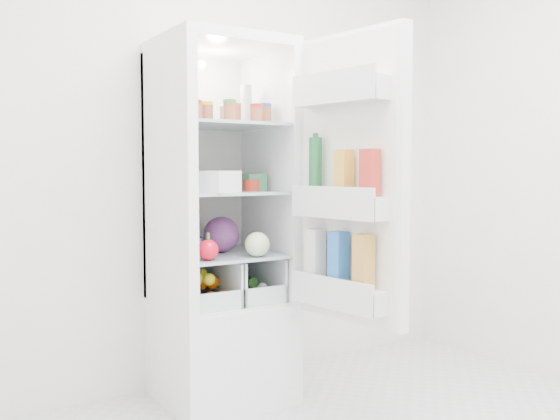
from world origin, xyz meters
TOP-DOWN VIEW (x-y plane):
  - room_walls at (0.00, 0.00)m, footprint 3.02×3.02m
  - refrigerator at (-0.20, 1.25)m, footprint 0.60×0.60m
  - shelf_low at (-0.20, 1.19)m, footprint 0.49×0.53m
  - shelf_mid at (-0.20, 1.19)m, footprint 0.49×0.53m
  - shelf_top at (-0.20, 1.19)m, footprint 0.49×0.53m
  - crisper_left at (-0.32, 1.19)m, footprint 0.23×0.46m
  - crisper_right at (-0.08, 1.19)m, footprint 0.23×0.46m
  - condiment_jars at (-0.21, 1.13)m, footprint 0.46×0.34m
  - squeeze_bottle at (-0.05, 1.20)m, footprint 0.07×0.07m
  - tub_white at (-0.31, 1.01)m, footprint 0.20×0.20m
  - tin_red at (-0.06, 1.14)m, footprint 0.10×0.10m
  - foil_tray at (-0.25, 1.27)m, footprint 0.18×0.16m
  - tub_green at (-0.03, 1.20)m, footprint 0.11×0.15m
  - red_cabbage at (-0.20, 1.21)m, footprint 0.18×0.18m
  - bell_pepper at (-0.37, 0.99)m, footprint 0.10×0.10m
  - mushroom_bowl at (-0.35, 1.29)m, footprint 0.17×0.17m
  - salad_bag at (-0.12, 0.97)m, footprint 0.12×0.12m
  - citrus_pile at (-0.33, 1.15)m, footprint 0.20×0.31m
  - veg_pile at (-0.07, 1.18)m, footprint 0.16×0.30m
  - fridge_door at (0.14, 0.61)m, footprint 0.25×0.60m

SIDE VIEW (x-z plane):
  - veg_pile at x=-0.07m, z-range 0.51..0.61m
  - citrus_pile at x=-0.33m, z-range 0.51..0.67m
  - crisper_left at x=-0.32m, z-range 0.50..0.72m
  - crisper_right at x=-0.08m, z-range 0.50..0.72m
  - refrigerator at x=-0.20m, z-range -0.23..1.57m
  - shelf_low at x=-0.20m, z-range 0.73..0.75m
  - mushroom_bowl at x=-0.35m, z-range 0.75..0.82m
  - bell_pepper at x=-0.37m, z-range 0.75..0.84m
  - salad_bag at x=-0.12m, z-range 0.75..0.87m
  - red_cabbage at x=-0.20m, z-range 0.75..0.93m
  - shelf_mid at x=-0.20m, z-range 1.04..1.06m
  - foil_tray at x=-0.25m, z-range 1.06..1.10m
  - tin_red at x=-0.06m, z-range 1.06..1.11m
  - fridge_door at x=0.14m, z-range 0.44..1.74m
  - tub_green at x=-0.03m, z-range 1.06..1.14m
  - tub_white at x=-0.31m, z-range 1.06..1.16m
  - shelf_top at x=-0.20m, z-range 1.37..1.39m
  - condiment_jars at x=-0.21m, z-range 1.39..1.47m
  - squeeze_bottle at x=-0.05m, z-range 1.39..1.59m
  - room_walls at x=0.00m, z-range 0.29..2.90m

